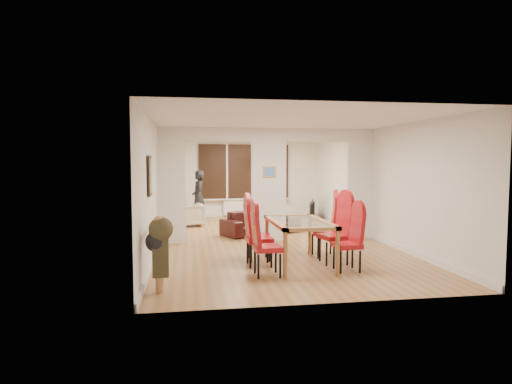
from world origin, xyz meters
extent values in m
cube|color=#9C6B3E|center=(0.00, 0.00, 0.00)|extent=(5.00, 9.00, 0.01)
cube|color=white|center=(0.00, 0.00, 1.30)|extent=(5.00, 0.18, 2.60)
cube|color=black|center=(0.00, 4.44, 1.50)|extent=(3.00, 0.08, 1.80)
cube|color=white|center=(0.00, 4.40, 0.30)|extent=(1.40, 0.08, 0.50)
sphere|color=orange|center=(0.30, 3.30, 2.15)|extent=(0.36, 0.36, 0.36)
cube|color=gray|center=(-2.47, -2.40, 1.60)|extent=(0.04, 0.52, 0.67)
cube|color=#4C8CD8|center=(0.00, -0.10, 1.60)|extent=(0.30, 0.03, 0.25)
imported|color=black|center=(-0.03, 0.92, 0.29)|extent=(2.14, 1.55, 0.58)
imported|color=beige|center=(-1.80, 2.50, 0.32)|extent=(0.81, 0.83, 0.64)
imported|color=black|center=(-1.55, 2.90, 0.79)|extent=(0.61, 0.43, 1.58)
imported|color=black|center=(2.00, 3.47, 0.29)|extent=(1.02, 0.37, 0.59)
cylinder|color=#143F19|center=(0.42, 2.32, 0.37)|extent=(0.07, 0.07, 0.27)
imported|color=black|center=(0.38, 2.16, 0.26)|extent=(0.21, 0.21, 0.05)
camera|label=1|loc=(-1.83, -9.72, 1.84)|focal=30.00mm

